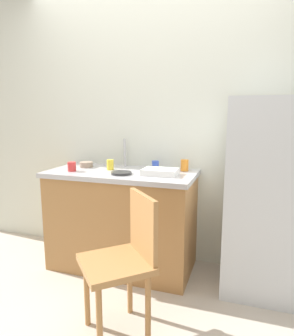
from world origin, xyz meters
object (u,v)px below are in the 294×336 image
object	(u,v)px
cup_red	(72,167)
cup_yellow	(110,165)
refrigerator	(266,197)
dish_tray	(160,172)
chair	(125,258)
hotplate	(121,173)
cup_blue	(155,165)
cup_orange	(185,165)
terracotta_bowl	(86,164)

from	to	relation	value
cup_red	cup_yellow	bearing A→B (deg)	29.48
refrigerator	dish_tray	distance (m)	0.84
chair	dish_tray	bearing A→B (deg)	135.66
hotplate	cup_blue	xyz separation A→B (m)	(0.20, 0.31, 0.03)
cup_red	cup_blue	size ratio (longest dim) A/B	1.04
refrigerator	hotplate	distance (m)	1.15
hotplate	cup_orange	distance (m)	0.56
hotplate	cup_blue	bearing A→B (deg)	56.61
terracotta_bowl	hotplate	size ratio (longest dim) A/B	0.72
cup_yellow	terracotta_bowl	bearing A→B (deg)	169.13
refrigerator	hotplate	size ratio (longest dim) A/B	8.77
chair	cup_yellow	distance (m)	1.02
dish_tray	terracotta_bowl	bearing A→B (deg)	170.31
cup_orange	cup_blue	size ratio (longest dim) A/B	1.29
chair	cup_yellow	bearing A→B (deg)	167.29
cup_orange	terracotta_bowl	bearing A→B (deg)	-173.43
hotplate	refrigerator	bearing A→B (deg)	7.31
chair	cup_red	bearing A→B (deg)	-173.01
refrigerator	cup_red	distance (m)	1.61
chair	cup_orange	world-z (taller)	cup_orange
refrigerator	cup_yellow	distance (m)	1.32
chair	cup_red	size ratio (longest dim) A/B	11.16
refrigerator	cup_red	xyz separation A→B (m)	(-1.59, -0.15, 0.18)
chair	dish_tray	world-z (taller)	dish_tray
terracotta_bowl	cup_red	distance (m)	0.22
dish_tray	terracotta_bowl	xyz separation A→B (m)	(-0.76, 0.13, -0.00)
cup_orange	cup_blue	world-z (taller)	cup_orange
chair	hotplate	distance (m)	0.81
dish_tray	cup_yellow	world-z (taller)	cup_yellow
cup_orange	cup_red	bearing A→B (deg)	-160.91
dish_tray	cup_blue	size ratio (longest dim) A/B	3.65
cup_blue	refrigerator	bearing A→B (deg)	-9.82
refrigerator	cup_red	world-z (taller)	refrigerator
terracotta_bowl	cup_orange	size ratio (longest dim) A/B	1.23
refrigerator	cup_blue	distance (m)	0.96
cup_yellow	cup_orange	xyz separation A→B (m)	(0.64, 0.16, 0.00)
cup_orange	cup_red	world-z (taller)	cup_orange
hotplate	cup_blue	distance (m)	0.37
cup_yellow	dish_tray	bearing A→B (deg)	-9.02
refrigerator	cup_blue	world-z (taller)	refrigerator
chair	terracotta_bowl	size ratio (longest dim) A/B	7.32
hotplate	cup_blue	world-z (taller)	cup_blue
chair	cup_yellow	world-z (taller)	cup_yellow
cup_orange	cup_yellow	bearing A→B (deg)	-166.16
refrigerator	terracotta_bowl	size ratio (longest dim) A/B	12.26
cup_orange	cup_blue	distance (m)	0.26
cup_yellow	cup_blue	xyz separation A→B (m)	(0.37, 0.15, -0.01)
refrigerator	terracotta_bowl	distance (m)	1.58
refrigerator	chair	bearing A→B (deg)	-136.69
cup_orange	cup_red	xyz separation A→B (m)	(-0.93, -0.32, -0.01)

